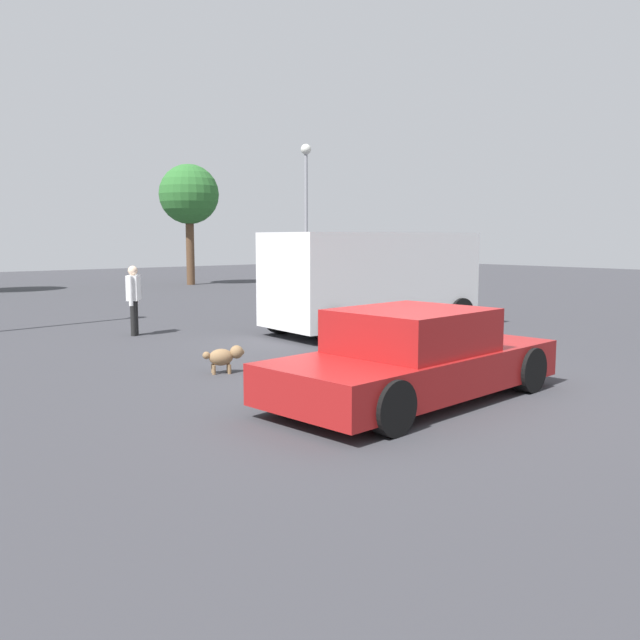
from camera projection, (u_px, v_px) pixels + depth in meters
name	position (u px, v px, depth m)	size (l,w,h in m)	color
ground_plane	(409.00, 396.00, 9.31)	(80.00, 80.00, 0.00)	#38383D
sedan_foreground	(414.00, 359.00, 9.02)	(4.58, 2.19, 1.24)	maroon
dog	(225.00, 356.00, 10.87)	(0.62, 0.42, 0.45)	olive
van_white	(372.00, 279.00, 15.61)	(5.11, 2.50, 2.29)	white
pedestrian	(134.00, 294.00, 15.02)	(0.44, 0.47, 1.56)	black
light_post_mid	(306.00, 190.00, 28.82)	(0.44, 0.44, 6.13)	gray
tree_back_left	(189.00, 195.00, 31.02)	(2.73, 2.73, 5.53)	brown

